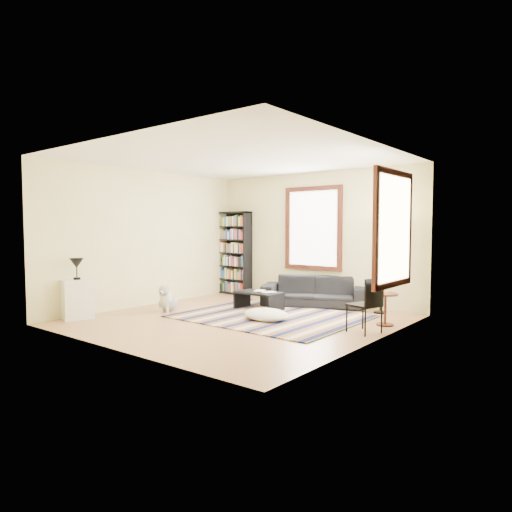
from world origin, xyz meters
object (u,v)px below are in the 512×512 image
Objects in this scene: white_cabinet at (77,299)px; dog at (168,298)px; floor_cushion at (266,315)px; coffee_table at (259,301)px; bookshelf at (234,253)px; floor_lamp at (381,264)px; side_table at (385,309)px; sofa at (314,291)px; folding_chair at (364,305)px.

white_cabinet reaches higher than dog.
dog is (-2.02, -0.48, 0.15)m from floor_cushion.
coffee_table is at bearing 70.03° from white_cabinet.
bookshelf is 3.88× the size of dog.
floor_lamp reaches higher than white_cabinet.
white_cabinet is at bearing -147.52° from side_table.
bookshelf is 4.55m from side_table.
sofa is 1.14× the size of floor_lamp.
folding_chair is 3.82m from dog.
bookshelf is 2.41m from coffee_table.
floor_lamp is 2.66× the size of white_cabinet.
dog reaches higher than floor_cushion.
white_cabinet is at bearing -92.30° from bookshelf.
sofa reaches higher than dog.
side_table is at bearing 26.94° from floor_cushion.
floor_lamp is at bearing 30.35° from coffee_table.
folding_chair is (1.85, -1.58, 0.12)m from sofa.
floor_lamp is 4.11m from dog.
folding_chair is (4.29, -1.85, -0.57)m from bookshelf.
sofa is at bearing 93.81° from floor_cushion.
coffee_table is at bearing -174.26° from folding_chair.
floor_cushion is (0.12, -1.79, -0.20)m from sofa.
side_table is at bearing -49.28° from sofa.
floor_cushion is 2.42m from floor_lamp.
coffee_table is 2.52m from side_table.
bookshelf is 4.70m from folding_chair.
folding_chair is at bearing 42.66° from white_cabinet.
folding_chair is at bearing -94.14° from side_table.
dog is (-1.29, -1.20, 0.08)m from coffee_table.
bookshelf is at bearing 104.33° from white_cabinet.
floor_cushion is at bearing -38.83° from bookshelf.
white_cabinet is at bearing -136.65° from folding_chair.
folding_chair is 4.95m from white_cabinet.
folding_chair is at bearing -64.73° from sofa.
bookshelf is 2.37× the size of floor_cushion.
sofa is 3.02× the size of white_cabinet.
floor_cushion is 0.98× the size of folding_chair.
coffee_table is 1.67× the size of side_table.
bookshelf reaches higher than side_table.
bookshelf is at bearing 177.46° from floor_lamp.
coffee_table is 1.75× the size of dog.
dog is (-3.75, -0.69, -0.17)m from folding_chair.
coffee_table is 1.05× the size of folding_chair.
sofa is 4.10× the size of dog.
bookshelf reaches higher than white_cabinet.
sofa is at bearing -175.88° from floor_lamp.
floor_lamp is (3.83, -0.17, -0.07)m from bookshelf.
side_table is (0.51, -0.98, -0.66)m from floor_lamp.
white_cabinet is (-3.99, -3.85, -0.58)m from floor_lamp.
side_table is 4.04m from dog.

